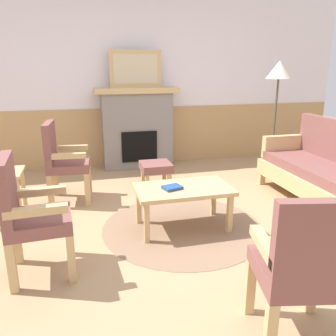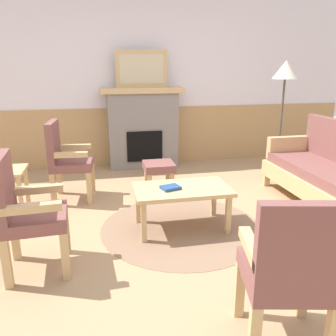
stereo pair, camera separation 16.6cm
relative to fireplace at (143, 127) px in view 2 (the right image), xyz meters
The scene contains 14 objects.
ground_plane 2.44m from the fireplace, 90.00° to the right, with size 14.00×14.00×0.00m, color tan.
wall_back 0.70m from the fireplace, 90.00° to the left, with size 7.20×0.14×2.70m.
fireplace is the anchor object (origin of this frame).
framed_picture 0.91m from the fireplace, 90.00° to the left, with size 0.80×0.04×0.56m.
couch 2.87m from the fireplace, 48.48° to the right, with size 0.70×1.80×0.98m.
coffee_table 2.35m from the fireplace, 88.25° to the right, with size 0.96×0.56×0.44m.
round_rug 2.42m from the fireplace, 88.25° to the right, with size 1.66×1.66×0.01m, color #896B51.
book_on_table 2.36m from the fireplace, 91.18° to the right, with size 0.18×0.14×0.03m, color navy.
footstool 1.17m from the fireplace, 86.91° to the right, with size 0.40×0.40×0.36m.
armchair_near_fireplace 3.13m from the fireplace, 115.00° to the right, with size 0.51×0.51×0.98m.
armchair_by_window_left 1.69m from the fireplace, 131.68° to the right, with size 0.52×0.52×0.98m.
armchair_front_left 4.02m from the fireplace, 86.03° to the right, with size 0.57×0.57×0.98m.
side_table 2.44m from the fireplace, 135.50° to the right, with size 0.44×0.44×0.55m.
floor_lamp_by_couch 2.26m from the fireplace, 25.82° to the right, with size 0.36×0.36×1.68m.
Camera 2 is at (-0.73, -3.17, 1.62)m, focal length 37.10 mm.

